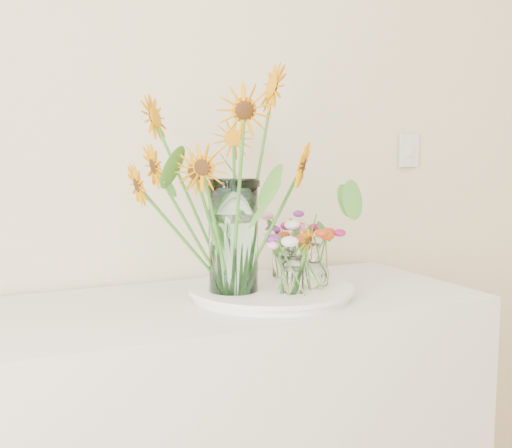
% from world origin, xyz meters
% --- Properties ---
extents(tray, '(0.43, 0.43, 0.02)m').
position_xyz_m(tray, '(-0.36, 1.90, 0.91)').
color(tray, white).
rests_on(tray, counter).
extents(mason_jar, '(0.15, 0.15, 0.31)m').
position_xyz_m(mason_jar, '(-0.48, 1.90, 1.08)').
color(mason_jar, '#C8F9F6').
rests_on(mason_jar, tray).
extents(sunflower_bouquet, '(0.99, 0.99, 0.60)m').
position_xyz_m(sunflower_bouquet, '(-0.48, 1.90, 1.23)').
color(sunflower_bouquet, orange).
rests_on(sunflower_bouquet, tray).
extents(small_vase_a, '(0.08, 0.08, 0.10)m').
position_xyz_m(small_vase_a, '(-0.34, 1.81, 0.98)').
color(small_vase_a, white).
rests_on(small_vase_a, tray).
extents(wildflower_posy_a, '(0.21, 0.21, 0.19)m').
position_xyz_m(wildflower_posy_a, '(-0.34, 1.81, 1.02)').
color(wildflower_posy_a, '#D14C12').
rests_on(wildflower_posy_a, tray).
extents(small_vase_b, '(0.11, 0.11, 0.12)m').
position_xyz_m(small_vase_b, '(-0.25, 1.86, 0.99)').
color(small_vase_b, white).
rests_on(small_vase_b, tray).
extents(wildflower_posy_b, '(0.23, 0.23, 0.21)m').
position_xyz_m(wildflower_posy_b, '(-0.25, 1.86, 1.03)').
color(wildflower_posy_b, '#D14C12').
rests_on(wildflower_posy_b, tray).
extents(small_vase_c, '(0.09, 0.09, 0.12)m').
position_xyz_m(small_vase_c, '(-0.26, 2.01, 0.98)').
color(small_vase_c, white).
rests_on(small_vase_c, tray).
extents(wildflower_posy_c, '(0.20, 0.20, 0.21)m').
position_xyz_m(wildflower_posy_c, '(-0.26, 2.01, 1.03)').
color(wildflower_posy_c, '#D14C12').
rests_on(wildflower_posy_c, tray).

